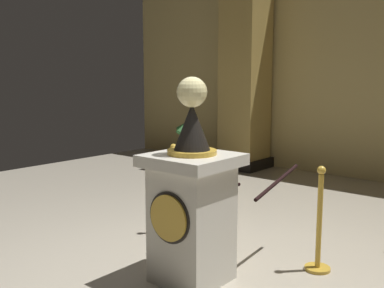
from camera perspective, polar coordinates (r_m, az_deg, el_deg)
name	(u,v)px	position (r m, az deg, el deg)	size (l,w,h in m)	color
ground_plane	(200,269)	(4.39, 1.06, -15.62)	(11.55, 11.55, 0.00)	#B2A893
back_wall	(381,68)	(8.42, 22.98, 8.87)	(11.55, 0.16, 3.91)	tan
pedestal_clock	(192,203)	(3.93, -0.04, -7.47)	(0.72, 0.72, 1.80)	beige
stanchion_near	(319,235)	(4.40, 15.84, -11.05)	(0.24, 0.24, 1.00)	gold
stanchion_far	(174,202)	(5.24, -2.33, -7.35)	(0.24, 0.24, 1.05)	gold
velvet_rope	(239,176)	(4.65, 6.00, -4.07)	(0.95, 0.93, 0.22)	black
column_left	(245,74)	(8.98, 6.79, 8.80)	(0.92, 0.92, 3.76)	black
potted_palm_left	(189,159)	(8.36, -0.35, -1.88)	(0.65, 0.65, 1.05)	#4C3828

